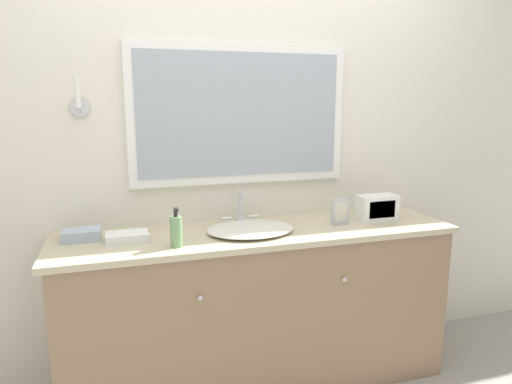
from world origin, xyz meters
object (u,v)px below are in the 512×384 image
at_px(sink_basin, 250,228).
at_px(picture_frame, 340,212).
at_px(appliance_box, 377,207).
at_px(soap_bottle, 176,231).

xyz_separation_m(sink_basin, picture_frame, (0.50, -0.02, 0.05)).
relative_size(appliance_box, picture_frame, 1.51).
bearing_deg(appliance_box, picture_frame, -170.41).
xyz_separation_m(sink_basin, soap_bottle, (-0.39, -0.13, 0.05)).
height_order(sink_basin, picture_frame, sink_basin).
distance_m(sink_basin, soap_bottle, 0.41).
bearing_deg(sink_basin, picture_frame, -1.93).
height_order(appliance_box, picture_frame, picture_frame).
height_order(sink_basin, soap_bottle, soap_bottle).
height_order(soap_bottle, picture_frame, soap_bottle).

